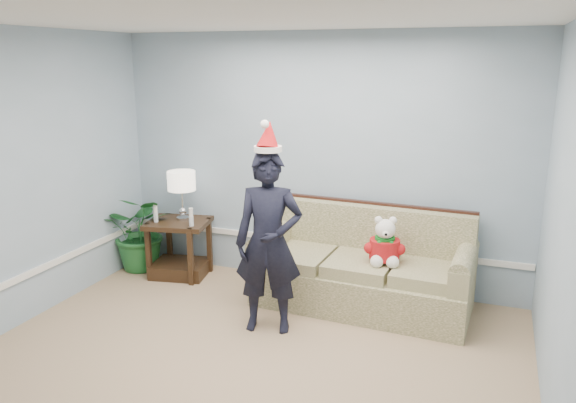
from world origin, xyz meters
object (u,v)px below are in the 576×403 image
at_px(sofa, 363,271).
at_px(side_table, 180,254).
at_px(man, 269,243).
at_px(teddy_bear, 384,246).
at_px(table_lamp, 181,183).
at_px(houseplant, 142,232).

relative_size(sofa, side_table, 2.80).
distance_m(man, teddy_bear, 1.14).
height_order(sofa, man, man).
bearing_deg(man, teddy_bear, 23.19).
xyz_separation_m(side_table, man, (1.46, -0.86, 0.58)).
distance_m(table_lamp, houseplant, 0.81).
distance_m(side_table, man, 1.79).
relative_size(sofa, man, 1.29).
bearing_deg(man, sofa, 36.61).
bearing_deg(table_lamp, houseplant, -174.95).
bearing_deg(side_table, houseplant, 177.67).
bearing_deg(man, houseplant, 142.19).
distance_m(sofa, teddy_bear, 0.43).
xyz_separation_m(table_lamp, teddy_bear, (2.34, -0.24, -0.39)).
xyz_separation_m(houseplant, man, (1.96, -0.88, 0.37)).
bearing_deg(teddy_bear, man, -156.52).
bearing_deg(teddy_bear, side_table, 162.34).
bearing_deg(table_lamp, side_table, -111.68).
distance_m(table_lamp, man, 1.72).
bearing_deg(sofa, houseplant, -178.54).
xyz_separation_m(sofa, side_table, (-2.14, 0.03, -0.10)).
relative_size(man, teddy_bear, 3.53).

